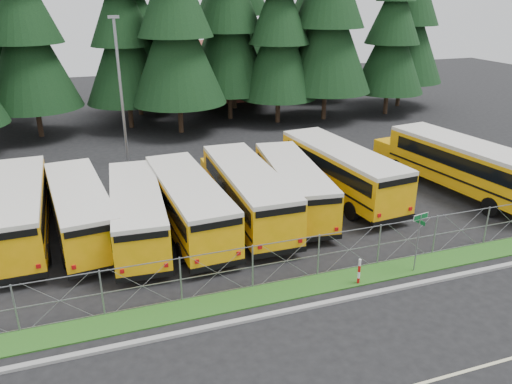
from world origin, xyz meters
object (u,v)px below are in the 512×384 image
bus_0 (19,212)px  bus_3 (187,204)px  bus_5 (291,186)px  striped_bollard (359,272)px  bus_2 (137,213)px  bus_1 (80,210)px  bus_6 (337,171)px  street_sign (419,230)px  bus_east (459,167)px  bus_4 (246,193)px  light_standard (121,88)px

bus_0 → bus_3: size_ratio=1.02×
bus_5 → striped_bollard: (-0.35, -8.28, -0.79)m
bus_2 → bus_3: bearing=4.3°
bus_1 → bus_6: size_ratio=0.91×
street_sign → bus_1: bearing=148.4°
bus_3 → bus_east: (16.89, -0.06, 0.17)m
bus_3 → bus_5: (6.11, 0.78, -0.05)m
bus_0 → bus_east: size_ratio=0.91×
bus_east → street_sign: (-8.28, -7.33, 0.43)m
bus_2 → striped_bollard: (8.30, -7.45, -0.77)m
bus_east → street_sign: bus_east is taller
bus_2 → bus_3: bus_3 is taller
bus_2 → bus_4: (5.83, 0.45, 0.12)m
bus_3 → bus_east: size_ratio=0.89×
bus_5 → bus_east: bus_east is taller
street_sign → striped_bollard: street_sign is taller
bus_3 → striped_bollard: bus_3 is taller
bus_2 → bus_5: size_ratio=0.99×
bus_3 → bus_2: bearing=177.9°
bus_1 → bus_east: (22.13, -1.17, 0.22)m
bus_0 → bus_2: size_ratio=1.07×
bus_0 → bus_5: bearing=-5.5°
striped_bollard → bus_0: bearing=146.2°
bus_4 → street_sign: bus_4 is taller
bus_1 → bus_2: (2.69, -1.16, -0.02)m
bus_0 → light_standard: size_ratio=1.10×
bus_2 → bus_east: (19.44, -0.01, 0.24)m
bus_1 → light_standard: (3.30, 10.71, 4.11)m
bus_2 → bus_east: size_ratio=0.85×
bus_5 → street_sign: street_sign is taller
bus_0 → bus_3: 8.25m
light_standard → bus_east: bearing=-32.3°
bus_2 → bus_6: size_ratio=0.90×
bus_3 → bus_4: size_ratio=0.97×
bus_0 → bus_east: 25.03m
bus_2 → striped_bollard: bearing=-38.6°
bus_1 → striped_bollard: size_ratio=8.83×
light_standard → bus_0: bearing=-121.3°
bus_4 → bus_east: 13.62m
bus_0 → bus_3: bearing=-13.9°
bus_5 → striped_bollard: size_ratio=8.84×
bus_2 → bus_east: bus_east is taller
bus_4 → bus_3: bearing=-172.5°
bus_4 → striped_bollard: size_ratio=9.46×
bus_2 → light_standard: (0.61, 11.87, 4.13)m
bus_3 → striped_bollard: bearing=-55.7°
bus_east → street_sign: bearing=-146.8°
bus_1 → striped_bollard: (10.99, -8.61, -0.79)m
bus_east → light_standard: size_ratio=1.21×
bus_5 → bus_2: bearing=-167.4°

